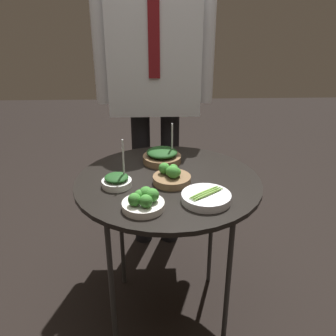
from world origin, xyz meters
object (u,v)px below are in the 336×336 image
at_px(waiter_figure, 154,67).
at_px(bowl_broccoli_center, 144,201).
at_px(bowl_spinach_front_left, 117,181).
at_px(bowl_broccoli_mid_left, 172,176).
at_px(bowl_asparagus_near_rim, 206,198).
at_px(bowl_spinach_front_center, 162,156).
at_px(serving_cart, 168,190).

bearing_deg(waiter_figure, bowl_broccoli_center, -92.91).
height_order(bowl_spinach_front_left, waiter_figure, waiter_figure).
xyz_separation_m(bowl_broccoli_mid_left, bowl_spinach_front_left, (-0.20, -0.02, -0.00)).
distance_m(bowl_broccoli_center, bowl_asparagus_near_rim, 0.22).
bearing_deg(bowl_asparagus_near_rim, bowl_broccoli_center, -168.32).
height_order(bowl_broccoli_mid_left, bowl_spinach_front_center, bowl_spinach_front_center).
bearing_deg(waiter_figure, serving_cart, -85.50).
bearing_deg(bowl_asparagus_near_rim, waiter_figure, 102.67).
height_order(bowl_broccoli_mid_left, bowl_asparagus_near_rim, bowl_broccoli_mid_left).
bearing_deg(bowl_asparagus_near_rim, bowl_broccoli_mid_left, 127.24).
bearing_deg(bowl_broccoli_mid_left, serving_cart, 117.71).
distance_m(bowl_spinach_front_center, waiter_figure, 0.52).
distance_m(serving_cart, bowl_broccoli_center, 0.24).
height_order(bowl_broccoli_center, bowl_spinach_front_center, bowl_spinach_front_center).
bearing_deg(bowl_spinach_front_left, bowl_asparagus_near_rim, -21.60).
bearing_deg(bowl_asparagus_near_rim, serving_cart, 126.04).
bearing_deg(bowl_spinach_front_center, bowl_asparagus_near_rim, -67.34).
bearing_deg(bowl_broccoli_mid_left, bowl_spinach_front_left, -173.67).
bearing_deg(serving_cart, bowl_broccoli_mid_left, -62.29).
bearing_deg(bowl_spinach_front_left, waiter_figure, 77.21).
height_order(serving_cart, bowl_spinach_front_left, bowl_spinach_front_left).
bearing_deg(bowl_spinach_front_center, bowl_broccoli_center, -100.00).
relative_size(bowl_spinach_front_left, bowl_spinach_front_center, 1.07).
bearing_deg(bowl_spinach_front_left, bowl_broccoli_mid_left, 6.33).
distance_m(bowl_broccoli_mid_left, waiter_figure, 0.69).
bearing_deg(serving_cart, bowl_broccoli_center, -112.10).
bearing_deg(bowl_spinach_front_center, serving_cart, -83.74).
bearing_deg(bowl_broccoli_center, serving_cart, 67.90).
xyz_separation_m(bowl_spinach_front_center, waiter_figure, (-0.03, 0.42, 0.30)).
distance_m(bowl_broccoli_mid_left, bowl_asparagus_near_rim, 0.19).
relative_size(bowl_broccoli_mid_left, waiter_figure, 0.09).
height_order(bowl_broccoli_center, bowl_asparagus_near_rim, bowl_broccoli_center).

